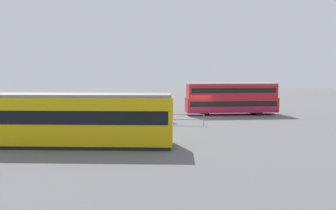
{
  "coord_description": "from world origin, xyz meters",
  "views": [
    {
      "loc": [
        2.45,
        35.0,
        4.89
      ],
      "look_at": [
        3.73,
        5.29,
        1.91
      ],
      "focal_mm": 32.12,
      "sensor_mm": 36.0,
      "label": 1
    }
  ],
  "objects_px": {
    "double_decker_bus": "(231,99)",
    "tram_yellow": "(77,119)",
    "pedestrian_near_railing": "(171,114)",
    "info_sign": "(127,109)"
  },
  "relations": [
    {
      "from": "double_decker_bus",
      "to": "info_sign",
      "type": "xyz_separation_m",
      "value": [
        11.4,
        8.86,
        -0.38
      ]
    },
    {
      "from": "tram_yellow",
      "to": "pedestrian_near_railing",
      "type": "bearing_deg",
      "value": -119.69
    },
    {
      "from": "pedestrian_near_railing",
      "to": "double_decker_bus",
      "type": "bearing_deg",
      "value": -138.29
    },
    {
      "from": "double_decker_bus",
      "to": "tram_yellow",
      "type": "height_order",
      "value": "double_decker_bus"
    },
    {
      "from": "double_decker_bus",
      "to": "info_sign",
      "type": "height_order",
      "value": "double_decker_bus"
    },
    {
      "from": "double_decker_bus",
      "to": "info_sign",
      "type": "bearing_deg",
      "value": 37.85
    },
    {
      "from": "pedestrian_near_railing",
      "to": "info_sign",
      "type": "distance_m",
      "value": 4.84
    },
    {
      "from": "double_decker_bus",
      "to": "pedestrian_near_railing",
      "type": "relative_size",
      "value": 7.12
    },
    {
      "from": "double_decker_bus",
      "to": "tram_yellow",
      "type": "bearing_deg",
      "value": 52.1
    },
    {
      "from": "tram_yellow",
      "to": "pedestrian_near_railing",
      "type": "xyz_separation_m",
      "value": [
        -6.08,
        -10.66,
        -0.95
      ]
    }
  ]
}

